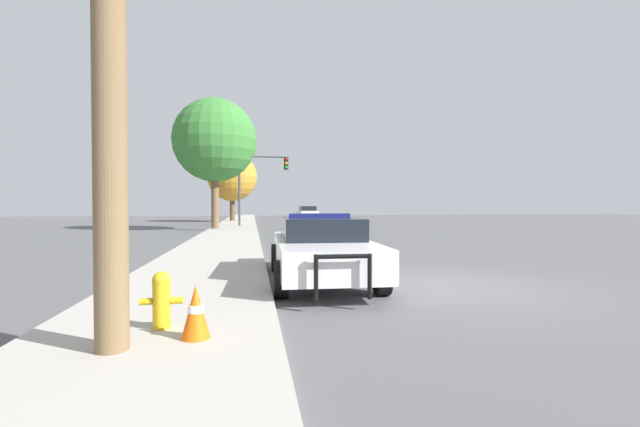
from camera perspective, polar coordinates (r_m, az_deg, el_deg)
name	(u,v)px	position (r m, az deg, el deg)	size (l,w,h in m)	color
ground_plane	(450,286)	(9.10, 16.99, -9.29)	(110.00, 110.00, 0.00)	#565659
sidewalk_left	(188,291)	(8.27, -17.22, -9.90)	(3.00, 110.00, 0.13)	#ADA89E
police_car	(321,247)	(9.23, 0.08, -4.47)	(2.18, 5.17, 1.45)	white
fire_hydrant	(162,298)	(5.69, -20.37, -10.53)	(0.51, 0.22, 0.70)	gold
traffic_light	(259,176)	(31.02, -8.11, 5.04)	(3.56, 0.35, 5.08)	#424247
car_background_distant	(307,213)	(44.42, -1.69, 0.10)	(2.03, 4.15, 1.46)	silver
tree_sidewalk_far	(232,177)	(40.65, -11.63, 4.81)	(4.55, 4.55, 6.36)	brown
tree_sidewalk_mid	(215,141)	(27.93, -13.85, 9.43)	(5.22, 5.22, 8.15)	brown
traffic_cone	(196,311)	(5.18, -16.24, -12.42)	(0.32, 0.32, 0.61)	orange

